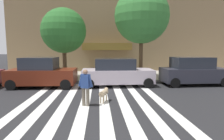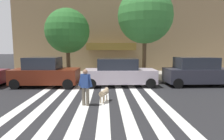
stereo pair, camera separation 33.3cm
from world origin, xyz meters
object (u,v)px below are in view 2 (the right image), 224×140
object	(u,v)px
parked_car_behind_first	(45,73)
parked_car_fourth_in_line	(197,72)
street_tree_nearest	(68,31)
dog_on_leash	(104,93)
parked_car_third_in_line	(119,73)
pedestrian_dog_walker	(85,85)
street_tree_middle	(145,16)

from	to	relation	value
parked_car_behind_first	parked_car_fourth_in_line	xyz separation A→B (m)	(10.34, -0.00, 0.02)
parked_car_fourth_in_line	street_tree_nearest	xyz separation A→B (m)	(-9.31, 2.53, 2.97)
dog_on_leash	parked_car_fourth_in_line	bearing A→B (deg)	30.35
street_tree_nearest	dog_on_leash	world-z (taller)	street_tree_nearest
parked_car_third_in_line	pedestrian_dog_walker	size ratio (longest dim) A/B	2.91
parked_car_third_in_line	dog_on_leash	bearing A→B (deg)	-104.85
parked_car_behind_first	dog_on_leash	xyz separation A→B (m)	(3.99, -3.72, -0.49)
parked_car_fourth_in_line	street_tree_nearest	world-z (taller)	street_tree_nearest
parked_car_third_in_line	street_tree_middle	world-z (taller)	street_tree_middle
street_tree_middle	pedestrian_dog_walker	bearing A→B (deg)	-121.58
parked_car_behind_first	pedestrian_dog_walker	xyz separation A→B (m)	(3.16, -4.25, -0.01)
parked_car_fourth_in_line	dog_on_leash	bearing A→B (deg)	-149.65
parked_car_fourth_in_line	pedestrian_dog_walker	distance (m)	8.35
parked_car_fourth_in_line	street_tree_middle	size ratio (longest dim) A/B	0.62
parked_car_behind_first	parked_car_third_in_line	world-z (taller)	parked_car_behind_first
parked_car_behind_first	pedestrian_dog_walker	bearing A→B (deg)	-53.40
street_tree_middle	pedestrian_dog_walker	xyz separation A→B (m)	(-3.97, -6.46, -4.14)
parked_car_third_in_line	parked_car_fourth_in_line	xyz separation A→B (m)	(5.37, -0.00, 0.04)
parked_car_third_in_line	pedestrian_dog_walker	bearing A→B (deg)	-113.13
parked_car_third_in_line	street_tree_middle	size ratio (longest dim) A/B	0.67
parked_car_behind_first	street_tree_nearest	bearing A→B (deg)	67.81
parked_car_third_in_line	pedestrian_dog_walker	world-z (taller)	parked_car_third_in_line
parked_car_behind_first	street_tree_middle	distance (m)	8.53
parked_car_behind_first	dog_on_leash	distance (m)	5.48
parked_car_third_in_line	street_tree_nearest	size ratio (longest dim) A/B	0.86
dog_on_leash	parked_car_behind_first	bearing A→B (deg)	136.94
street_tree_middle	parked_car_behind_first	bearing A→B (deg)	-162.81
parked_car_behind_first	parked_car_third_in_line	bearing A→B (deg)	-0.02
street_tree_middle	pedestrian_dog_walker	size ratio (longest dim) A/B	4.31
parked_car_fourth_in_line	dog_on_leash	distance (m)	7.39
pedestrian_dog_walker	dog_on_leash	xyz separation A→B (m)	(0.83, 0.53, -0.48)
dog_on_leash	street_tree_nearest	bearing A→B (deg)	115.28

